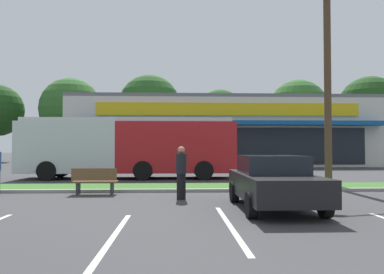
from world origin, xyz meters
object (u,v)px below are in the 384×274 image
object	(u,v)px
city_bus	(129,146)
car_2	(273,181)
pedestrian_by_pole	(181,173)
bus_stop_bench	(95,180)
car_0	(182,160)
utility_pole	(325,45)

from	to	relation	value
city_bus	car_2	world-z (taller)	city_bus
city_bus	pedestrian_by_pole	bearing A→B (deg)	108.14
bus_stop_bench	car_2	distance (m)	6.55
bus_stop_bench	car_2	world-z (taller)	car_2
car_2	bus_stop_bench	bearing A→B (deg)	-120.92
car_0	utility_pole	bearing A→B (deg)	118.09
car_2	car_0	bearing A→B (deg)	-172.12
car_2	pedestrian_by_pole	distance (m)	3.21
utility_pole	car_0	world-z (taller)	utility_pole
utility_pole	city_bus	bearing A→B (deg)	151.43
utility_pole	bus_stop_bench	bearing A→B (deg)	-167.49
utility_pole	city_bus	distance (m)	11.07
city_bus	utility_pole	bearing A→B (deg)	151.24
bus_stop_bench	pedestrian_by_pole	distance (m)	3.41
car_0	car_2	size ratio (longest dim) A/B	1.03
bus_stop_bench	car_0	size ratio (longest dim) A/B	0.37
utility_pole	car_0	size ratio (longest dim) A/B	2.62
utility_pole	car_2	xyz separation A→B (m)	(-3.68, -5.42, -5.33)
car_0	pedestrian_by_pole	world-z (taller)	pedestrian_by_pole
car_2	pedestrian_by_pole	xyz separation A→B (m)	(-2.52, 1.98, 0.11)
city_bus	car_2	xyz separation A→B (m)	(5.28, -10.30, -1.01)
bus_stop_bench	car_0	xyz separation A→B (m)	(3.31, 13.26, 0.27)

